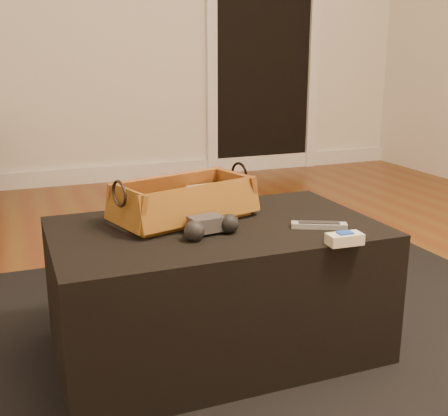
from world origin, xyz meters
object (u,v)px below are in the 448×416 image
object	(u,v)px
tv_remote	(181,213)
silver_remote	(319,225)
wicker_basket	(184,203)
ottoman	(216,288)
cream_gadget	(345,239)
game_controller	(210,226)

from	to	relation	value
tv_remote	silver_remote	world-z (taller)	tv_remote
wicker_basket	tv_remote	bearing A→B (deg)	-126.78
ottoman	cream_gadget	bearing A→B (deg)	-47.28
ottoman	tv_remote	world-z (taller)	tv_remote
ottoman	silver_remote	bearing A→B (deg)	-25.54
cream_gadget	ottoman	bearing A→B (deg)	132.72
ottoman	wicker_basket	bearing A→B (deg)	123.66
tv_remote	game_controller	bearing A→B (deg)	-100.37
tv_remote	wicker_basket	size ratio (longest dim) A/B	0.48
ottoman	silver_remote	distance (m)	0.39
ottoman	tv_remote	xyz separation A→B (m)	(-0.09, 0.08, 0.24)
wicker_basket	game_controller	xyz separation A→B (m)	(0.02, -0.19, -0.02)
game_controller	cream_gadget	size ratio (longest dim) A/B	1.86
silver_remote	cream_gadget	size ratio (longest dim) A/B	1.64
ottoman	tv_remote	size ratio (longest dim) A/B	4.16
ottoman	wicker_basket	size ratio (longest dim) A/B	1.99
tv_remote	game_controller	xyz separation A→B (m)	(0.04, -0.17, 0.00)
ottoman	game_controller	bearing A→B (deg)	-120.86
ottoman	silver_remote	size ratio (longest dim) A/B	5.95
cream_gadget	game_controller	bearing A→B (deg)	146.92
wicker_basket	silver_remote	size ratio (longest dim) A/B	2.98
ottoman	silver_remote	world-z (taller)	silver_remote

